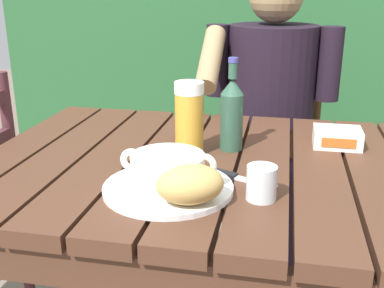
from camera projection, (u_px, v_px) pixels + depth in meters
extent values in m
cube|color=#492C1D|center=(22.00, 152.00, 1.24)|extent=(0.12, 0.82, 0.04)
cube|color=#492C1D|center=(67.00, 156.00, 1.22)|extent=(0.12, 0.82, 0.04)
cube|color=#492C1D|center=(113.00, 159.00, 1.19)|extent=(0.12, 0.82, 0.04)
cube|color=#492C1D|center=(161.00, 163.00, 1.17)|extent=(0.12, 0.82, 0.04)
cube|color=#492C1D|center=(212.00, 167.00, 1.14)|extent=(0.12, 0.82, 0.04)
cube|color=#492C1D|center=(264.00, 170.00, 1.12)|extent=(0.12, 0.82, 0.04)
cube|color=#492C1D|center=(319.00, 175.00, 1.10)|extent=(0.12, 0.82, 0.04)
cube|color=#492C1D|center=(376.00, 179.00, 1.07)|extent=(0.12, 0.82, 0.04)
cube|color=#492C1D|center=(176.00, 278.00, 0.81)|extent=(1.09, 0.03, 0.08)
cube|color=#492C1D|center=(230.00, 140.00, 1.52)|extent=(1.09, 0.03, 0.08)
cube|color=#492C1D|center=(84.00, 218.00, 1.71)|extent=(0.06, 0.06, 0.74)
cube|color=#26582F|center=(259.00, 55.00, 2.81)|extent=(2.94, 0.60, 1.54)
cylinder|color=#4C3823|center=(279.00, 41.00, 2.91)|extent=(0.10, 0.10, 1.67)
cylinder|color=#3C2813|center=(312.00, 243.00, 1.81)|extent=(0.04, 0.04, 0.47)
cylinder|color=#3C2813|center=(214.00, 233.00, 1.88)|extent=(0.04, 0.04, 0.47)
cylinder|color=#3C2813|center=(309.00, 199.00, 2.17)|extent=(0.04, 0.04, 0.47)
cylinder|color=#3C2813|center=(226.00, 192.00, 2.24)|extent=(0.04, 0.04, 0.47)
cube|color=#3C2813|center=(268.00, 162.00, 1.95)|extent=(0.42, 0.42, 0.02)
cylinder|color=#3C2813|center=(318.00, 94.00, 2.01)|extent=(0.04, 0.04, 0.53)
cylinder|color=#3C2813|center=(229.00, 90.00, 2.08)|extent=(0.04, 0.04, 0.53)
cube|color=#3C2813|center=(272.00, 110.00, 2.07)|extent=(0.38, 0.02, 0.04)
cube|color=#3C2813|center=(273.00, 80.00, 2.03)|extent=(0.38, 0.02, 0.04)
cube|color=#3C2813|center=(275.00, 50.00, 1.98)|extent=(0.38, 0.02, 0.04)
cylinder|color=black|center=(283.00, 257.00, 1.74)|extent=(0.11, 0.11, 0.45)
cylinder|color=black|center=(289.00, 175.00, 1.74)|extent=(0.13, 0.40, 0.13)
cylinder|color=black|center=(237.00, 252.00, 1.77)|extent=(0.11, 0.11, 0.45)
cylinder|color=black|center=(243.00, 172.00, 1.77)|extent=(0.13, 0.40, 0.13)
cylinder|color=black|center=(270.00, 98.00, 1.76)|extent=(0.32, 0.32, 0.53)
cylinder|color=black|center=(330.00, 64.00, 1.66)|extent=(0.08, 0.08, 0.26)
cylinder|color=black|center=(218.00, 61.00, 1.73)|extent=(0.08, 0.08, 0.26)
cylinder|color=#937851|center=(211.00, 59.00, 1.57)|extent=(0.07, 0.25, 0.21)
cylinder|color=#48252A|center=(28.00, 274.00, 1.63)|extent=(0.04, 0.04, 0.45)
cylinder|color=#48252A|center=(11.00, 147.00, 1.48)|extent=(0.04, 0.04, 0.48)
cylinder|color=white|center=(168.00, 188.00, 0.97)|extent=(0.27, 0.27, 0.01)
cylinder|color=white|center=(168.00, 170.00, 0.96)|extent=(0.15, 0.15, 0.07)
cylinder|color=#BD5121|center=(168.00, 164.00, 0.95)|extent=(0.13, 0.13, 0.01)
torus|color=white|center=(132.00, 160.00, 0.96)|extent=(0.05, 0.01, 0.05)
torus|color=white|center=(205.00, 165.00, 0.94)|extent=(0.05, 0.01, 0.05)
ellipsoid|color=tan|center=(189.00, 184.00, 0.88)|extent=(0.16, 0.14, 0.07)
cylinder|color=gold|center=(189.00, 124.00, 1.16)|extent=(0.07, 0.07, 0.15)
cylinder|color=white|center=(189.00, 88.00, 1.13)|extent=(0.07, 0.07, 0.03)
cylinder|color=#2D523F|center=(231.00, 122.00, 1.19)|extent=(0.06, 0.06, 0.14)
cone|color=#2D523F|center=(233.00, 87.00, 1.16)|extent=(0.06, 0.06, 0.04)
cylinder|color=#2D523F|center=(233.00, 71.00, 1.15)|extent=(0.02, 0.02, 0.04)
cylinder|color=#423C91|center=(233.00, 60.00, 1.14)|extent=(0.02, 0.02, 0.01)
cylinder|color=silver|center=(262.00, 183.00, 0.92)|extent=(0.06, 0.06, 0.07)
cube|color=white|center=(337.00, 137.00, 1.22)|extent=(0.12, 0.09, 0.05)
cube|color=#CE6222|center=(339.00, 143.00, 1.18)|extent=(0.08, 0.00, 0.02)
cube|color=silver|center=(250.00, 181.00, 1.01)|extent=(0.12, 0.06, 0.00)
cube|color=black|center=(223.00, 173.00, 1.04)|extent=(0.07, 0.04, 0.01)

